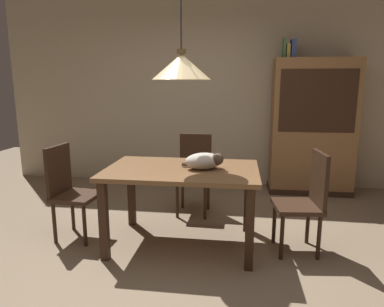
% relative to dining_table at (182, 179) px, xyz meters
% --- Properties ---
extents(ground, '(10.00, 10.00, 0.00)m').
position_rel_dining_table_xyz_m(ground, '(0.11, -0.47, -0.65)').
color(ground, '#847056').
extents(back_wall, '(6.40, 0.10, 2.90)m').
position_rel_dining_table_xyz_m(back_wall, '(0.11, 2.18, 0.80)').
color(back_wall, beige).
rests_on(back_wall, ground).
extents(dining_table, '(1.40, 0.90, 0.75)m').
position_rel_dining_table_xyz_m(dining_table, '(0.00, 0.00, 0.00)').
color(dining_table, brown).
rests_on(dining_table, ground).
extents(chair_left_side, '(0.43, 0.43, 0.93)m').
position_rel_dining_table_xyz_m(chair_left_side, '(-1.13, 0.01, -0.14)').
color(chair_left_side, '#382316').
rests_on(chair_left_side, ground).
extents(chair_far_back, '(0.41, 0.41, 0.93)m').
position_rel_dining_table_xyz_m(chair_far_back, '(0.00, 0.88, -0.14)').
color(chair_far_back, '#382316').
rests_on(chair_far_back, ground).
extents(chair_right_side, '(0.44, 0.44, 0.93)m').
position_rel_dining_table_xyz_m(chair_right_side, '(1.13, 0.01, -0.14)').
color(chair_right_side, '#382316').
rests_on(chair_right_side, ground).
extents(cat_sleeping, '(0.41, 0.32, 0.16)m').
position_rel_dining_table_xyz_m(cat_sleeping, '(0.21, -0.00, 0.18)').
color(cat_sleeping, beige).
rests_on(cat_sleeping, dining_table).
extents(pendant_lamp, '(0.52, 0.52, 1.30)m').
position_rel_dining_table_xyz_m(pendant_lamp, '(0.00, 0.00, 1.01)').
color(pendant_lamp, beige).
extents(hutch_bookcase, '(1.12, 0.45, 1.85)m').
position_rel_dining_table_xyz_m(hutch_bookcase, '(1.52, 1.85, 0.24)').
color(hutch_bookcase, olive).
rests_on(hutch_bookcase, ground).
extents(book_green_slim, '(0.03, 0.20, 0.26)m').
position_rel_dining_table_xyz_m(book_green_slim, '(1.08, 1.85, 1.33)').
color(book_green_slim, '#427A4C').
rests_on(book_green_slim, hutch_bookcase).
extents(book_yellow_short, '(0.04, 0.20, 0.18)m').
position_rel_dining_table_xyz_m(book_yellow_short, '(1.13, 1.85, 1.29)').
color(book_yellow_short, gold).
rests_on(book_yellow_short, hutch_bookcase).
extents(book_blue_wide, '(0.06, 0.24, 0.24)m').
position_rel_dining_table_xyz_m(book_blue_wide, '(1.20, 1.85, 1.32)').
color(book_blue_wide, '#384C93').
rests_on(book_blue_wide, hutch_bookcase).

